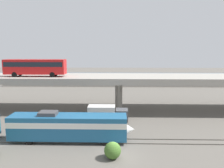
{
  "coord_description": "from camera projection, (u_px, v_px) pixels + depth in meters",
  "views": [
    {
      "loc": [
        -0.25,
        -24.35,
        12.47
      ],
      "look_at": [
        -1.52,
        24.61,
        4.79
      ],
      "focal_mm": 34.84,
      "sensor_mm": 36.0,
      "label": 1
    }
  ],
  "objects": [
    {
      "name": "harbor_water",
      "position": [
        118.0,
        77.0,
        103.01
      ],
      "size": [
        140.0,
        36.0,
        0.01
      ],
      "primitive_type": "cube",
      "color": "#385B7A",
      "rests_on": "ground_plane"
    },
    {
      "name": "ground_plane",
      "position": [
        119.0,
        155.0,
        25.98
      ],
      "size": [
        260.0,
        260.0,
        0.0
      ],
      "primitive_type": "plane",
      "color": "#605B54"
    },
    {
      "name": "parked_car_3",
      "position": [
        141.0,
        78.0,
        79.15
      ],
      "size": [
        4.44,
        1.98,
        1.5
      ],
      "rotation": [
        0.0,
        0.0,
        3.14
      ],
      "color": "silver",
      "rests_on": "pier_parking_lot"
    },
    {
      "name": "rail_strip_far",
      "position": [
        119.0,
        139.0,
        30.66
      ],
      "size": [
        110.0,
        0.12,
        0.12
      ],
      "primitive_type": "cube",
      "color": "#59544C",
      "rests_on": "ground_plane"
    },
    {
      "name": "parked_car_2",
      "position": [
        180.0,
        77.0,
        81.14
      ],
      "size": [
        4.01,
        1.9,
        1.5
      ],
      "color": "#0C4C26",
      "rests_on": "pier_parking_lot"
    },
    {
      "name": "parked_car_1",
      "position": [
        100.0,
        77.0,
        81.71
      ],
      "size": [
        4.02,
        1.83,
        1.5
      ],
      "rotation": [
        0.0,
        0.0,
        3.14
      ],
      "color": "#B7B7BC",
      "rests_on": "pier_parking_lot"
    },
    {
      "name": "rail_strip_near",
      "position": [
        119.0,
        143.0,
        29.17
      ],
      "size": [
        110.0,
        0.12,
        0.12
      ],
      "primitive_type": "cube",
      "color": "#59544C",
      "rests_on": "ground_plane"
    },
    {
      "name": "parked_car_5",
      "position": [
        116.0,
        78.0,
        79.79
      ],
      "size": [
        4.43,
        1.92,
        1.5
      ],
      "rotation": [
        0.0,
        0.0,
        3.14
      ],
      "color": "#0C4C26",
      "rests_on": "pier_parking_lot"
    },
    {
      "name": "pier_parking_lot",
      "position": [
        118.0,
        82.0,
        80.17
      ],
      "size": [
        79.6,
        12.96,
        1.64
      ],
      "primitive_type": "cube",
      "color": "#9E998E",
      "rests_on": "ground_plane"
    },
    {
      "name": "parked_car_4",
      "position": [
        56.0,
        76.0,
        83.72
      ],
      "size": [
        4.55,
        1.92,
        1.5
      ],
      "color": "#B7B7BC",
      "rests_on": "pier_parking_lot"
    },
    {
      "name": "service_truck_west",
      "position": [
        107.0,
        114.0,
        37.24
      ],
      "size": [
        6.8,
        2.46,
        3.04
      ],
      "color": "#515459",
      "rests_on": "ground_plane"
    },
    {
      "name": "transit_bus_on_overpass",
      "position": [
        35.0,
        66.0,
        43.13
      ],
      "size": [
        12.0,
        2.68,
        3.4
      ],
      "rotation": [
        0.0,
        0.0,
        3.14
      ],
      "color": "red",
      "rests_on": "highway_overpass"
    },
    {
      "name": "parked_car_0",
      "position": [
        183.0,
        79.0,
        76.33
      ],
      "size": [
        4.48,
        1.94,
        1.5
      ],
      "rotation": [
        0.0,
        0.0,
        3.14
      ],
      "color": "#515459",
      "rests_on": "pier_parking_lot"
    },
    {
      "name": "shrub_right",
      "position": [
        113.0,
        150.0,
        25.09
      ],
      "size": [
        1.98,
        1.98,
        1.98
      ],
      "primitive_type": "sphere",
      "color": "#3F6627",
      "rests_on": "ground_plane"
    },
    {
      "name": "highway_overpass",
      "position": [
        119.0,
        79.0,
        44.72
      ],
      "size": [
        96.0,
        10.29,
        7.23
      ],
      "color": "#9E998E",
      "rests_on": "ground_plane"
    },
    {
      "name": "train_locomotive",
      "position": [
        74.0,
        126.0,
        29.75
      ],
      "size": [
        17.04,
        3.04,
        4.18
      ],
      "color": "#1E5984",
      "rests_on": "ground_plane"
    }
  ]
}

